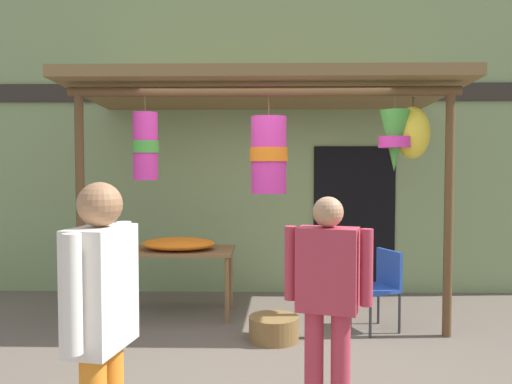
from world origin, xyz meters
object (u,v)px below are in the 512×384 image
(folding_chair, at_px, (381,282))
(customer_foreground, at_px, (101,317))
(flower_heap_on_table, at_px, (180,244))
(wicker_basket_by_table, at_px, (274,328))
(vendor_in_orange, at_px, (328,291))
(display_table, at_px, (175,256))

(folding_chair, relative_size, customer_foreground, 0.51)
(flower_heap_on_table, distance_m, customer_foreground, 3.31)
(wicker_basket_by_table, height_order, vendor_in_orange, vendor_in_orange)
(wicker_basket_by_table, distance_m, vendor_in_orange, 1.81)
(display_table, xyz_separation_m, folding_chair, (2.27, -0.49, -0.19))
(customer_foreground, bearing_deg, display_table, 94.03)
(display_table, relative_size, vendor_in_orange, 0.89)
(folding_chair, relative_size, vendor_in_orange, 0.55)
(flower_heap_on_table, bearing_deg, wicker_basket_by_table, -36.73)
(display_table, height_order, wicker_basket_by_table, display_table)
(customer_foreground, bearing_deg, folding_chair, 54.70)
(flower_heap_on_table, bearing_deg, display_table, 139.20)
(flower_heap_on_table, distance_m, vendor_in_orange, 2.78)
(flower_heap_on_table, xyz_separation_m, folding_chair, (2.20, -0.43, -0.34))
(flower_heap_on_table, height_order, vendor_in_orange, vendor_in_orange)
(wicker_basket_by_table, bearing_deg, flower_heap_on_table, 143.27)
(flower_heap_on_table, relative_size, wicker_basket_by_table, 1.69)
(vendor_in_orange, bearing_deg, wicker_basket_by_table, 101.78)
(wicker_basket_by_table, height_order, customer_foreground, customer_foreground)
(display_table, bearing_deg, customer_foreground, -85.97)
(folding_chair, bearing_deg, wicker_basket_by_table, -162.23)
(folding_chair, xyz_separation_m, vendor_in_orange, (-0.80, -1.97, 0.39))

